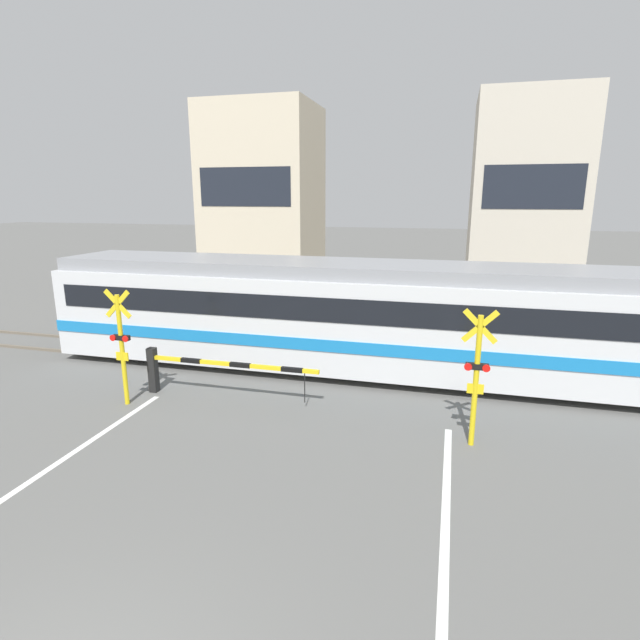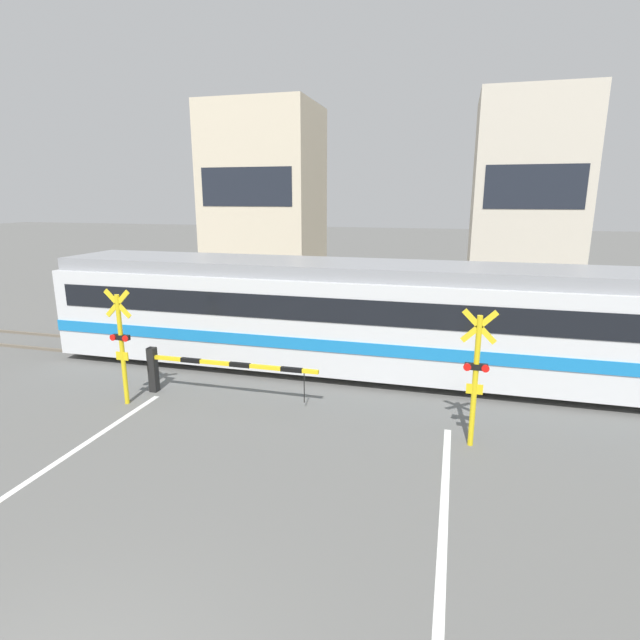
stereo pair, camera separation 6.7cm
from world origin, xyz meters
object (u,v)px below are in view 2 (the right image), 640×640
at_px(crossing_barrier_near, 195,367).
at_px(crossing_barrier_far, 423,326).
at_px(crossing_signal_right, 476,373).
at_px(commuter_train, 401,317).
at_px(crossing_signal_left, 121,342).
at_px(pedestrian, 358,300).

distance_m(crossing_barrier_near, crossing_barrier_far, 7.64).
distance_m(crossing_barrier_far, crossing_signal_right, 6.65).
bearing_deg(crossing_barrier_far, crossing_signal_right, -77.64).
bearing_deg(commuter_train, crossing_signal_right, -63.64).
bearing_deg(crossing_signal_left, crossing_barrier_far, 44.23).
relative_size(commuter_train, crossing_barrier_near, 4.52).
distance_m(commuter_train, crossing_signal_right, 4.23).
bearing_deg(crossing_signal_right, crossing_barrier_far, 102.36).
distance_m(crossing_signal_left, crossing_signal_right, 8.04).
xyz_separation_m(crossing_barrier_far, pedestrian, (-2.68, 2.66, 0.22)).
bearing_deg(crossing_signal_right, commuter_train, 116.36).
bearing_deg(pedestrian, crossing_signal_right, -65.79).
bearing_deg(crossing_barrier_far, crossing_signal_left, -135.77).
bearing_deg(crossing_barrier_far, crossing_barrier_near, -133.03).
xyz_separation_m(commuter_train, crossing_signal_right, (1.88, -3.79, -0.13)).
height_order(crossing_barrier_near, pedestrian, pedestrian).
bearing_deg(crossing_signal_left, pedestrian, 66.60).
bearing_deg(commuter_train, crossing_signal_left, -148.40).
bearing_deg(crossing_signal_left, commuter_train, 31.60).
xyz_separation_m(crossing_barrier_far, crossing_signal_left, (-6.63, -6.45, 0.78)).
height_order(crossing_signal_left, pedestrian, crossing_signal_left).
height_order(commuter_train, crossing_barrier_near, commuter_train).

